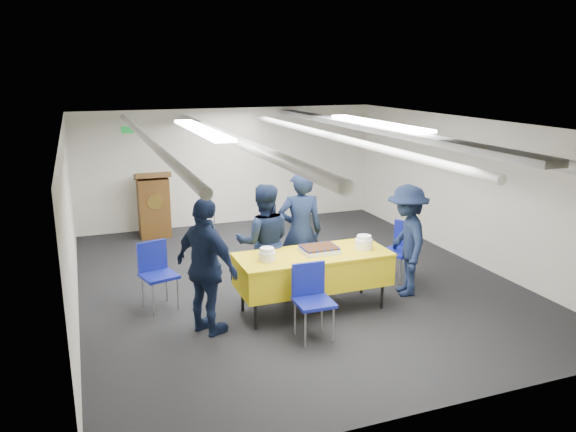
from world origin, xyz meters
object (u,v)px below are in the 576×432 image
object	(u,v)px
chair_right	(401,245)
sailor_c	(207,267)
sheet_cake	(319,249)
podium	(154,204)
serving_table	(313,269)
chair_near	(311,293)
sailor_d	(407,240)
chair_left	(156,268)
sailor_b	(264,242)
sailor_a	(300,231)

from	to	relation	value
chair_right	sailor_c	xyz separation A→B (m)	(-3.05, -0.71, 0.29)
sheet_cake	podium	size ratio (longest dim) A/B	0.38
serving_table	chair_near	world-z (taller)	chair_near
serving_table	chair_right	world-z (taller)	chair_right
podium	sailor_c	xyz separation A→B (m)	(0.05, -4.27, 0.20)
sheet_cake	sailor_d	bearing A→B (deg)	2.01
chair_near	chair_left	xyz separation A→B (m)	(-1.56, 1.49, 0.00)
podium	chair_near	world-z (taller)	podium
chair_right	sailor_d	xyz separation A→B (m)	(-0.23, -0.48, 0.24)
chair_right	podium	bearing A→B (deg)	131.02
serving_table	sailor_b	bearing A→B (deg)	126.52
serving_table	sailor_b	distance (m)	0.80
sailor_a	sailor_c	xyz separation A→B (m)	(-1.51, -0.87, -0.03)
podium	chair_left	bearing A→B (deg)	-97.11
sailor_a	podium	bearing A→B (deg)	-53.63
sheet_cake	chair_right	xyz separation A→B (m)	(1.55, 0.53, -0.28)
chair_near	sailor_d	xyz separation A→B (m)	(1.71, 0.73, 0.24)
chair_left	serving_table	bearing A→B (deg)	-23.94
chair_near	sailor_c	bearing A→B (deg)	155.48
podium	chair_near	bearing A→B (deg)	-76.43
sailor_c	sailor_b	bearing A→B (deg)	-80.72
chair_right	sheet_cake	bearing A→B (deg)	-161.19
podium	sailor_b	world-z (taller)	sailor_b
chair_near	sailor_d	world-z (taller)	sailor_d
chair_near	sailor_b	bearing A→B (deg)	96.91
chair_left	podium	bearing A→B (deg)	82.89
serving_table	sailor_a	distance (m)	0.78
serving_table	chair_left	xyz separation A→B (m)	(-1.86, 0.83, -0.03)
chair_right	sailor_c	world-z (taller)	sailor_c
chair_near	sailor_c	distance (m)	1.25
chair_left	sailor_b	distance (m)	1.45
podium	sheet_cake	bearing A→B (deg)	-69.32
sailor_b	chair_right	bearing A→B (deg)	-168.21
sailor_a	sailor_b	bearing A→B (deg)	21.70
sailor_c	sailor_d	xyz separation A→B (m)	(2.82, 0.23, -0.05)
sailor_b	sheet_cake	bearing A→B (deg)	146.22
sailor_b	chair_near	bearing A→B (deg)	110.43
serving_table	sailor_d	bearing A→B (deg)	2.76
podium	chair_right	xyz separation A→B (m)	(3.10, -3.56, -0.08)
serving_table	chair_near	distance (m)	0.73
sheet_cake	podium	world-z (taller)	podium
chair_left	sailor_d	bearing A→B (deg)	-13.03
chair_near	chair_right	xyz separation A→B (m)	(1.95, 1.21, 0.00)
chair_left	sailor_d	size ratio (longest dim) A/B	0.57
serving_table	podium	world-z (taller)	podium
sailor_a	sailor_c	size ratio (longest dim) A/B	1.04
serving_table	chair_near	bearing A→B (deg)	-114.46
sheet_cake	sailor_a	distance (m)	0.69
chair_left	sailor_a	bearing A→B (deg)	-3.25
sailor_a	sailor_d	bearing A→B (deg)	165.28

